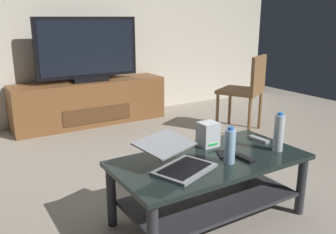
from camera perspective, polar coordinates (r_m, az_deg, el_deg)
ground_plane at (r=2.68m, az=2.40°, el=-13.08°), size 7.68×7.68×0.00m
back_wall at (r=4.69m, az=-15.90°, el=16.46°), size 6.40×0.12×2.80m
coffee_table at (r=2.34m, az=6.60°, el=-9.45°), size 1.23×0.63×0.43m
media_cabinet at (r=4.54m, az=-12.20°, el=2.28°), size 1.86×0.46×0.53m
television at (r=4.42m, az=-12.58°, el=10.22°), size 1.23×0.20×0.75m
dining_chair at (r=4.16m, az=12.38°, el=4.52°), size 0.59×0.59×0.88m
laptop at (r=2.10m, az=1.38°, el=-6.64°), size 0.46×0.48×0.16m
router_box at (r=2.47m, az=6.37°, el=-2.74°), size 0.12×0.12×0.17m
water_bottle_near at (r=2.47m, az=17.17°, el=-2.39°), size 0.07×0.07×0.26m
water_bottle_far at (r=2.20m, az=9.79°, el=-4.57°), size 0.07×0.07×0.23m
cell_phone at (r=2.35m, az=8.83°, el=-5.87°), size 0.13×0.16×0.01m
tv_remote at (r=2.30m, az=11.92°, el=-6.36°), size 0.05×0.16×0.02m
soundbar_remote at (r=2.66m, az=14.21°, el=-3.45°), size 0.06×0.16×0.02m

